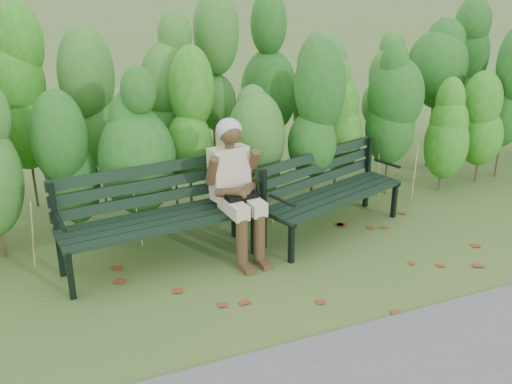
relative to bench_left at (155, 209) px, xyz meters
name	(u,v)px	position (x,y,z in m)	size (l,w,h in m)	color
ground	(271,280)	(0.87, -0.78, -0.55)	(80.00, 80.00, 0.00)	#3B5728
hedge_band	(204,102)	(0.87, 1.08, 0.71)	(11.04, 1.67, 2.42)	#47381E
leaf_litter	(314,274)	(1.29, -0.84, -0.55)	(5.88, 1.93, 0.01)	maroon
bench_left	(155,209)	(0.00, 0.00, 0.00)	(1.92, 0.77, 0.94)	black
bench_right	(328,186)	(1.86, -0.02, -0.05)	(1.78, 1.05, 0.85)	black
seated_woman	(236,181)	(0.78, -0.12, 0.21)	(0.55, 0.80, 1.36)	#BBAC90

